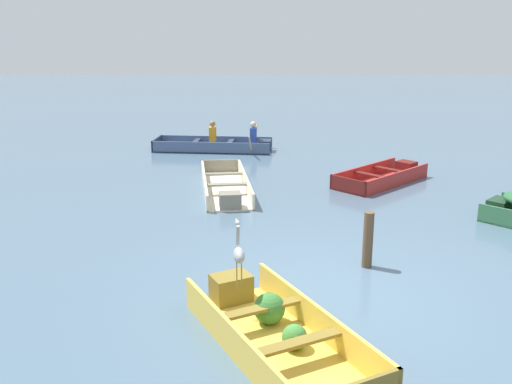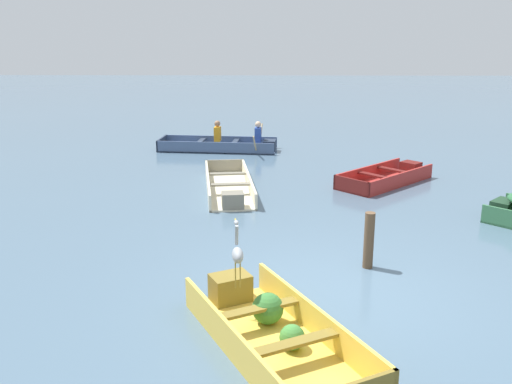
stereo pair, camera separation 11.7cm
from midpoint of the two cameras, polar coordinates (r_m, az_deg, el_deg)
name	(u,v)px [view 2 (the right image)]	position (r m, az deg, el deg)	size (l,w,h in m)	color
ground_plane	(332,293)	(8.18, 7.98, -10.01)	(80.00, 80.00, 0.00)	slate
dinghy_yellow_foreground	(270,329)	(6.91, 1.95, -13.49)	(2.34, 3.12, 0.43)	#E5BC47
skiff_cream_near_moored	(229,187)	(12.96, -2.47, 0.54)	(1.38, 3.39, 0.36)	beige
skiff_red_far_moored	(387,177)	(14.14, 13.25, 1.42)	(2.59, 2.56, 0.35)	#AD2D28
rowboat_slate_blue_with_crew	(225,145)	(17.51, -2.95, 4.75)	(3.65, 2.33, 0.91)	#475B7F
heron_on_dinghy	(238,253)	(7.08, -1.39, -6.09)	(0.18, 0.46, 0.84)	olive
mooring_post	(369,240)	(8.94, 11.59, -4.76)	(0.15, 0.15, 0.89)	brown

